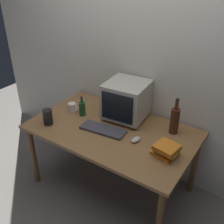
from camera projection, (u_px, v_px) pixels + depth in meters
ground_plane at (112, 185)px, 2.83m from camera, size 6.00×6.00×0.00m
back_wall at (142, 57)px, 2.57m from camera, size 4.00×0.08×2.50m
desk at (112, 136)px, 2.51m from camera, size 1.52×0.90×0.70m
crt_monitor at (126, 100)px, 2.56m from camera, size 0.41×0.42×0.37m
keyboard at (103, 130)px, 2.44m from camera, size 0.43×0.20×0.02m
computer_mouse at (136, 139)px, 2.30m from camera, size 0.08×0.11×0.04m
bottle_tall at (175, 120)px, 2.36m from camera, size 0.08×0.08×0.35m
bottle_short at (82, 108)px, 2.65m from camera, size 0.06×0.06×0.21m
book_stack at (166, 150)px, 2.12m from camera, size 0.22×0.21×0.11m
mug at (72, 107)px, 2.74m from camera, size 0.12×0.08×0.09m
metal_canister at (48, 117)px, 2.51m from camera, size 0.09×0.09×0.15m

